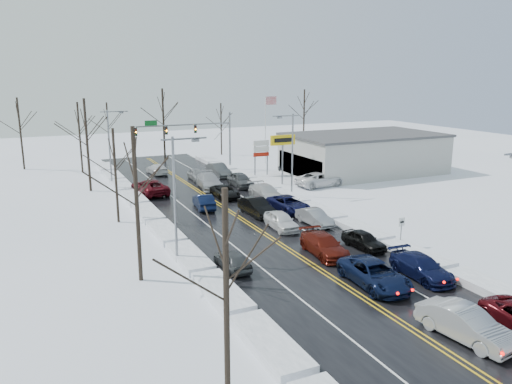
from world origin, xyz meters
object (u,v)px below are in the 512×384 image
traffic_signal_mast (195,132)px  tires_plus_sign (283,143)px  dealership_building (363,153)px  oncoming_car_0 (204,209)px  flagpole (266,124)px

traffic_signal_mast → tires_plus_sign: (7.05, -12.00, -0.49)m
dealership_building → oncoming_car_0: dealership_building is taller
flagpole → oncoming_car_0: 27.61m
flagpole → oncoming_car_0: (-17.12, -20.84, -5.93)m
tires_plus_sign → oncoming_car_0: tires_plus_sign is taller
tires_plus_sign → dealership_building: tires_plus_sign is taller
traffic_signal_mast → flagpole: 11.90m
oncoming_car_0 → tires_plus_sign: bearing=-144.0°
flagpole → dealership_building: (8.80, -12.00, -3.27)m
traffic_signal_mast → flagpole: (11.72, 2.01, 0.45)m
oncoming_car_0 → traffic_signal_mast: bearing=-98.7°
dealership_building → oncoming_car_0: (-25.92, -8.84, -2.66)m
traffic_signal_mast → dealership_building: size_ratio=0.65×
flagpole → tires_plus_sign: bearing=-108.4°
dealership_building → oncoming_car_0: 27.51m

